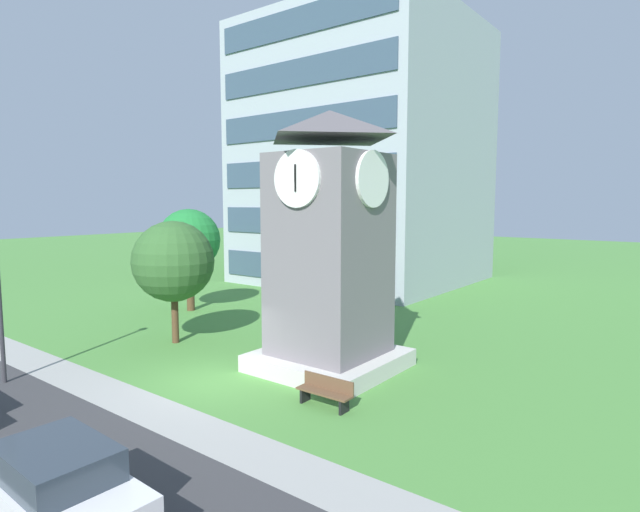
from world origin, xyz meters
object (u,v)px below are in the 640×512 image
(clock_tower, at_px, (329,257))
(tree_near_tower, at_px, (189,240))
(tree_by_building, at_px, (173,262))
(park_bench, at_px, (325,391))
(parked_car_white, at_px, (54,487))

(clock_tower, distance_m, tree_near_tower, 12.65)
(tree_by_building, bearing_deg, park_bench, -9.74)
(clock_tower, xyz_separation_m, park_bench, (2.02, -2.91, -3.63))
(park_bench, distance_m, tree_near_tower, 15.93)
(tree_near_tower, bearing_deg, park_bench, -23.76)
(park_bench, relative_size, parked_car_white, 0.40)
(tree_by_building, bearing_deg, tree_near_tower, 136.31)
(park_bench, height_order, parked_car_white, parked_car_white)
(clock_tower, distance_m, tree_by_building, 7.46)
(tree_by_building, xyz_separation_m, parked_car_white, (8.89, -9.27, -2.68))
(clock_tower, relative_size, tree_by_building, 1.75)
(park_bench, distance_m, parked_car_white, 7.69)
(park_bench, height_order, tree_near_tower, tree_near_tower)
(clock_tower, xyz_separation_m, parked_car_white, (1.56, -10.57, -3.23))
(parked_car_white, bearing_deg, park_bench, 86.58)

